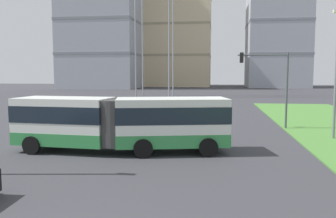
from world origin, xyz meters
name	(u,v)px	position (x,y,z in m)	size (l,w,h in m)	color
articulated_bus	(121,122)	(-1.98, 12.42, 1.65)	(11.99, 3.78, 3.00)	silver
car_navy_sedan	(113,113)	(-6.04, 24.34, 0.75)	(4.46, 2.15, 1.58)	#19234C
traffic_light_far_right	(271,76)	(7.35, 22.00, 4.10)	(3.87, 0.28, 5.96)	#474C51
streetlight_median	(336,69)	(10.90, 17.94, 4.64)	(0.70, 0.28, 8.40)	slate
apartment_tower_west	(100,6)	(-30.00, 93.38, 23.12)	(21.26, 16.66, 46.19)	#9EA3AD
apartment_tower_westcentre	(178,27)	(-9.83, 111.33, 19.20)	(21.57, 16.04, 38.37)	beige
apartment_tower_centre	(277,25)	(21.10, 107.50, 19.01)	(17.86, 18.22, 37.98)	#9EA3AD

